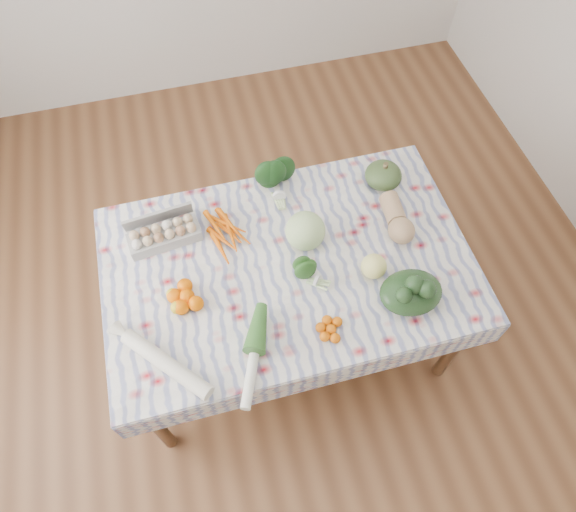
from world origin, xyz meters
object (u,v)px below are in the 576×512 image
at_px(kabocha_squash, 383,175).
at_px(cabbage, 305,231).
at_px(egg_carton, 164,235).
at_px(butternut_squash, 397,217).
at_px(dining_table, 288,272).
at_px(grapefruit, 374,266).

distance_m(kabocha_squash, cabbage, 0.53).
distance_m(egg_carton, butternut_squash, 1.08).
xyz_separation_m(cabbage, butternut_squash, (0.44, -0.02, -0.03)).
bearing_deg(butternut_squash, egg_carton, 174.45).
xyz_separation_m(kabocha_squash, butternut_squash, (-0.03, -0.26, 0.00)).
relative_size(dining_table, cabbage, 8.85).
relative_size(kabocha_squash, grapefruit, 1.60).
bearing_deg(egg_carton, dining_table, -33.52).
xyz_separation_m(egg_carton, cabbage, (0.62, -0.17, 0.05)).
bearing_deg(kabocha_squash, dining_table, -149.92).
distance_m(dining_table, butternut_squash, 0.57).
relative_size(dining_table, butternut_squash, 6.06).
height_order(egg_carton, grapefruit, grapefruit).
bearing_deg(kabocha_squash, egg_carton, -176.31).
height_order(butternut_squash, grapefruit, butternut_squash).
xyz_separation_m(dining_table, butternut_squash, (0.54, 0.07, 0.14)).
bearing_deg(butternut_squash, dining_table, -167.85).
bearing_deg(grapefruit, butternut_squash, 48.60).
bearing_deg(kabocha_squash, butternut_squash, -96.28).
bearing_deg(egg_carton, butternut_squash, -16.80).
height_order(dining_table, cabbage, cabbage).
bearing_deg(dining_table, cabbage, 40.63).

